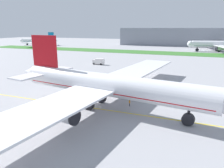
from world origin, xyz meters
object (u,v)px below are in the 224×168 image
at_px(service_truck_baggage_loader, 44,65).
at_px(service_truck_fuel_bowser, 99,61).
at_px(parked_airliner_far_left, 39,41).
at_px(airliner_foreground, 106,85).
at_px(ground_crew_wingwalker_port, 130,102).
at_px(parked_airliner_far_centre, 216,44).

relative_size(service_truck_baggage_loader, service_truck_fuel_bowser, 0.96).
distance_m(service_truck_baggage_loader, parked_airliner_far_left, 142.86).
relative_size(airliner_foreground, parked_airliner_far_left, 1.39).
distance_m(service_truck_fuel_bowser, parked_airliner_far_left, 143.81).
bearing_deg(ground_crew_wingwalker_port, service_truck_baggage_loader, 146.80).
bearing_deg(parked_airliner_far_centre, airliner_foreground, -103.23).
height_order(service_truck_fuel_bowser, parked_airliner_far_left, parked_airliner_far_left).
distance_m(ground_crew_wingwalker_port, parked_airliner_far_left, 202.26).
xyz_separation_m(parked_airliner_far_left, parked_airliner_far_centre, (172.34, -2.25, 1.03)).
bearing_deg(ground_crew_wingwalker_port, parked_airliner_far_left, 135.21).
bearing_deg(airliner_foreground, ground_crew_wingwalker_port, 33.06).
distance_m(ground_crew_wingwalker_port, service_truck_baggage_loader, 61.18).
xyz_separation_m(ground_crew_wingwalker_port, service_truck_baggage_loader, (-51.19, 33.50, 0.50)).
bearing_deg(airliner_foreground, parked_airliner_far_left, 133.58).
bearing_deg(ground_crew_wingwalker_port, service_truck_fuel_bowser, 121.53).
height_order(service_truck_baggage_loader, service_truck_fuel_bowser, service_truck_fuel_bowser).
relative_size(ground_crew_wingwalker_port, parked_airliner_far_left, 0.03).
distance_m(airliner_foreground, service_truck_baggage_loader, 59.21).
relative_size(parked_airliner_far_left, parked_airliner_far_centre, 0.97).
distance_m(airliner_foreground, service_truck_fuel_bowser, 61.46).
height_order(airliner_foreground, service_truck_fuel_bowser, airliner_foreground).
distance_m(ground_crew_wingwalker_port, parked_airliner_far_centre, 143.24).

